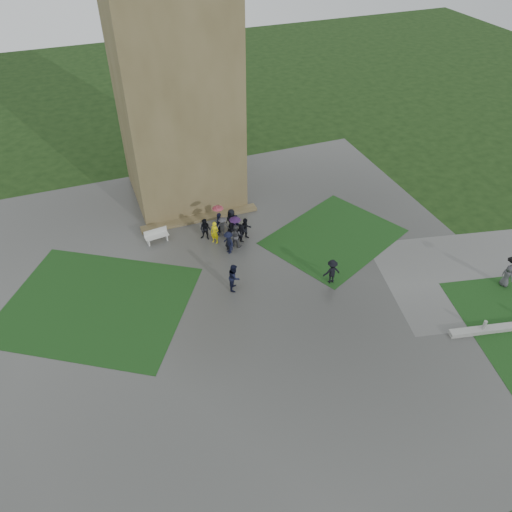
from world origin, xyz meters
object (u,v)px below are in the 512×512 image
object	(u,v)px
bench	(157,236)
pedestrian_near	(332,271)
pedestrian_path	(509,272)
tower	(174,83)
pedestrian_mid	(234,277)

from	to	relation	value
bench	pedestrian_near	world-z (taller)	pedestrian_near
pedestrian_path	tower	bearing A→B (deg)	131.41
tower	bench	size ratio (longest dim) A/B	10.34
bench	pedestrian_near	distance (m)	12.74
bench	pedestrian_near	bearing A→B (deg)	-47.71
tower	pedestrian_mid	xyz separation A→B (m)	(-0.02, -12.62, -8.03)
bench	pedestrian_path	xyz separation A→B (m)	(19.96, -12.55, 0.64)
pedestrian_mid	pedestrian_path	size ratio (longest dim) A/B	0.84
bench	tower	bearing A→B (deg)	51.73
tower	pedestrian_path	size ratio (longest dim) A/B	7.99
tower	bench	distance (m)	10.98
bench	pedestrian_path	world-z (taller)	pedestrian_path
tower	pedestrian_near	world-z (taller)	tower
tower	pedestrian_near	distance (m)	17.48
bench	pedestrian_mid	xyz separation A→B (m)	(3.61, -6.66, 0.45)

